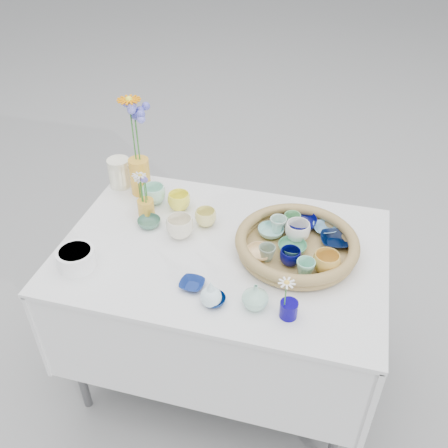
% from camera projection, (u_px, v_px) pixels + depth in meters
% --- Properties ---
extents(ground, '(80.00, 80.00, 0.00)m').
position_uv_depth(ground, '(223.00, 369.00, 2.41)').
color(ground, gray).
extents(display_table, '(1.26, 0.86, 0.77)m').
position_uv_depth(display_table, '(223.00, 369.00, 2.41)').
color(display_table, silver).
rests_on(display_table, ground).
extents(wicker_tray, '(0.47, 0.47, 0.08)m').
position_uv_depth(wicker_tray, '(297.00, 245.00, 1.91)').
color(wicker_tray, brown).
rests_on(wicker_tray, display_table).
extents(tray_ceramic_0, '(0.17, 0.17, 0.04)m').
position_uv_depth(tray_ceramic_0, '(300.00, 222.00, 2.02)').
color(tray_ceramic_0, '#060852').
rests_on(tray_ceramic_0, wicker_tray).
extents(tray_ceramic_1, '(0.14, 0.14, 0.03)m').
position_uv_depth(tray_ceramic_1, '(336.00, 240.00, 1.94)').
color(tray_ceramic_1, black).
rests_on(tray_ceramic_1, wicker_tray).
extents(tray_ceramic_2, '(0.13, 0.13, 0.08)m').
position_uv_depth(tray_ceramic_2, '(326.00, 263.00, 1.80)').
color(tray_ceramic_2, gold).
rests_on(tray_ceramic_2, wicker_tray).
extents(tray_ceramic_3, '(0.13, 0.13, 0.03)m').
position_uv_depth(tray_ceramic_3, '(292.00, 248.00, 1.90)').
color(tray_ceramic_3, '#4FA070').
rests_on(tray_ceramic_3, wicker_tray).
extents(tray_ceramic_4, '(0.08, 0.08, 0.06)m').
position_uv_depth(tray_ceramic_4, '(267.00, 253.00, 1.85)').
color(tray_ceramic_4, slate).
rests_on(tray_ceramic_4, wicker_tray).
extents(tray_ceramic_5, '(0.13, 0.13, 0.03)m').
position_uv_depth(tray_ceramic_5, '(271.00, 231.00, 1.98)').
color(tray_ceramic_5, '#8AC5BC').
rests_on(tray_ceramic_5, wicker_tray).
extents(tray_ceramic_6, '(0.08, 0.08, 0.06)m').
position_uv_depth(tray_ceramic_6, '(278.00, 225.00, 1.99)').
color(tray_ceramic_6, '#AACEBD').
rests_on(tray_ceramic_6, wicker_tray).
extents(tray_ceramic_7, '(0.13, 0.13, 0.08)m').
position_uv_depth(tray_ceramic_7, '(297.00, 231.00, 1.94)').
color(tray_ceramic_7, white).
rests_on(tray_ceramic_7, wicker_tray).
extents(tray_ceramic_8, '(0.12, 0.12, 0.02)m').
position_uv_depth(tray_ceramic_8, '(324.00, 228.00, 2.00)').
color(tray_ceramic_8, '#68A0C9').
rests_on(tray_ceramic_8, wicker_tray).
extents(tray_ceramic_9, '(0.10, 0.10, 0.06)m').
position_uv_depth(tray_ceramic_9, '(290.00, 257.00, 1.83)').
color(tray_ceramic_9, '#030547').
rests_on(tray_ceramic_9, wicker_tray).
extents(tray_ceramic_10, '(0.11, 0.11, 0.03)m').
position_uv_depth(tray_ceramic_10, '(259.00, 253.00, 1.88)').
color(tray_ceramic_10, '#FFD18C').
rests_on(tray_ceramic_10, wicker_tray).
extents(tray_ceramic_11, '(0.09, 0.09, 0.06)m').
position_uv_depth(tray_ceramic_11, '(305.00, 268.00, 1.79)').
color(tray_ceramic_11, '#79C2A6').
rests_on(tray_ceramic_11, wicker_tray).
extents(tray_ceramic_12, '(0.09, 0.09, 0.06)m').
position_uv_depth(tray_ceramic_12, '(292.00, 221.00, 2.01)').
color(tray_ceramic_12, '#54995E').
rests_on(tray_ceramic_12, wicker_tray).
extents(loose_ceramic_0, '(0.10, 0.10, 0.08)m').
position_uv_depth(loose_ceramic_0, '(179.00, 201.00, 2.14)').
color(loose_ceramic_0, '#FFF743').
rests_on(loose_ceramic_0, display_table).
extents(loose_ceramic_1, '(0.12, 0.12, 0.07)m').
position_uv_depth(loose_ceramic_1, '(206.00, 218.00, 2.05)').
color(loose_ceramic_1, '#E2D87A').
rests_on(loose_ceramic_1, display_table).
extents(loose_ceramic_2, '(0.12, 0.12, 0.03)m').
position_uv_depth(loose_ceramic_2, '(149.00, 223.00, 2.06)').
color(loose_ceramic_2, '#416E59').
rests_on(loose_ceramic_2, display_table).
extents(loose_ceramic_3, '(0.13, 0.13, 0.09)m').
position_uv_depth(loose_ceramic_3, '(180.00, 227.00, 1.99)').
color(loose_ceramic_3, '#F0E6C8').
rests_on(loose_ceramic_3, display_table).
extents(loose_ceramic_4, '(0.09, 0.09, 0.02)m').
position_uv_depth(loose_ceramic_4, '(192.00, 284.00, 1.78)').
color(loose_ceramic_4, navy).
rests_on(loose_ceramic_4, display_table).
extents(loose_ceramic_5, '(0.12, 0.12, 0.08)m').
position_uv_depth(loose_ceramic_5, '(154.00, 194.00, 2.18)').
color(loose_ceramic_5, '#A9E7CE').
rests_on(loose_ceramic_5, display_table).
extents(loose_ceramic_6, '(0.10, 0.10, 0.03)m').
position_uv_depth(loose_ceramic_6, '(214.00, 300.00, 1.71)').
color(loose_ceramic_6, '#02184C').
rests_on(loose_ceramic_6, display_table).
extents(fluted_bowl, '(0.19, 0.19, 0.07)m').
position_uv_depth(fluted_bowl, '(76.00, 258.00, 1.85)').
color(fluted_bowl, white).
rests_on(fluted_bowl, display_table).
extents(bud_vase_paleblue, '(0.08, 0.08, 0.11)m').
position_uv_depth(bud_vase_paleblue, '(211.00, 293.00, 1.68)').
color(bud_vase_paleblue, white).
rests_on(bud_vase_paleblue, display_table).
extents(bud_vase_seafoam, '(0.11, 0.11, 0.10)m').
position_uv_depth(bud_vase_seafoam, '(255.00, 296.00, 1.68)').
color(bud_vase_seafoam, '#9DD4BA').
rests_on(bud_vase_seafoam, display_table).
extents(bud_vase_cobalt, '(0.08, 0.08, 0.06)m').
position_uv_depth(bud_vase_cobalt, '(289.00, 309.00, 1.65)').
color(bud_vase_cobalt, '#08006B').
rests_on(bud_vase_cobalt, display_table).
extents(single_daisy, '(0.08, 0.08, 0.12)m').
position_uv_depth(single_daisy, '(286.00, 294.00, 1.60)').
color(single_daisy, white).
rests_on(single_daisy, bud_vase_cobalt).
extents(tall_vase_yellow, '(0.10, 0.10, 0.17)m').
position_uv_depth(tall_vase_yellow, '(140.00, 176.00, 2.21)').
color(tall_vase_yellow, gold).
rests_on(tall_vase_yellow, display_table).
extents(gerbera, '(0.13, 0.13, 0.29)m').
position_uv_depth(gerbera, '(133.00, 131.00, 2.08)').
color(gerbera, orange).
rests_on(gerbera, tall_vase_yellow).
extents(hydrangea, '(0.11, 0.11, 0.31)m').
position_uv_depth(hydrangea, '(137.00, 137.00, 2.10)').
color(hydrangea, '#5255C9').
rests_on(hydrangea, tall_vase_yellow).
extents(white_pitcher, '(0.15, 0.12, 0.13)m').
position_uv_depth(white_pitcher, '(120.00, 173.00, 2.27)').
color(white_pitcher, white).
rests_on(white_pitcher, display_table).
extents(daisy_cup, '(0.09, 0.09, 0.07)m').
position_uv_depth(daisy_cup, '(146.00, 208.00, 2.10)').
color(daisy_cup, gold).
rests_on(daisy_cup, display_table).
extents(daisy_posy, '(0.09, 0.09, 0.15)m').
position_uv_depth(daisy_posy, '(142.00, 184.00, 2.04)').
color(daisy_posy, white).
rests_on(daisy_posy, daisy_cup).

